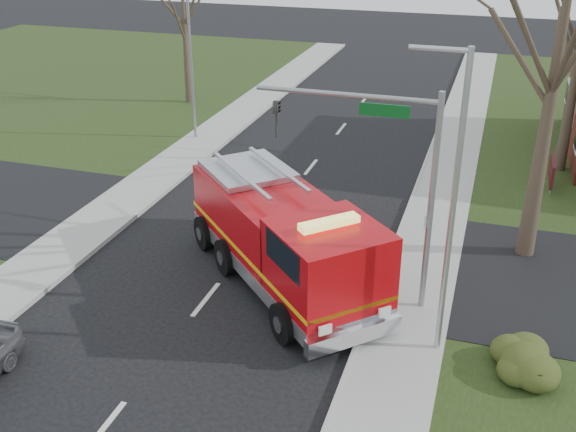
% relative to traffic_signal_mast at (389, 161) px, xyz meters
% --- Properties ---
extents(ground, '(120.00, 120.00, 0.00)m').
position_rel_traffic_signal_mast_xyz_m(ground, '(-5.21, -1.50, -4.71)').
color(ground, black).
rests_on(ground, ground).
extents(sidewalk_right, '(2.40, 80.00, 0.15)m').
position_rel_traffic_signal_mast_xyz_m(sidewalk_right, '(0.99, -1.50, -4.63)').
color(sidewalk_right, '#9FA09A').
rests_on(sidewalk_right, ground).
extents(sidewalk_left, '(2.40, 80.00, 0.15)m').
position_rel_traffic_signal_mast_xyz_m(sidewalk_left, '(-11.41, -1.50, -4.63)').
color(sidewalk_left, '#9FA09A').
rests_on(sidewalk_left, ground).
extents(health_center_sign, '(0.12, 2.00, 1.40)m').
position_rel_traffic_signal_mast_xyz_m(health_center_sign, '(5.29, 11.00, -3.83)').
color(health_center_sign, '#430F13').
rests_on(health_center_sign, ground).
extents(hedge_corner, '(2.80, 2.00, 0.90)m').
position_rel_traffic_signal_mast_xyz_m(hedge_corner, '(3.79, -2.50, -4.13)').
color(hedge_corner, '#2E3D16').
rests_on(hedge_corner, lawn_right).
extents(bare_tree_near, '(6.00, 6.00, 12.00)m').
position_rel_traffic_signal_mast_xyz_m(bare_tree_near, '(4.29, 4.50, 2.71)').
color(bare_tree_near, '#33291E').
rests_on(bare_tree_near, ground).
extents(bare_tree_left, '(4.50, 4.50, 9.00)m').
position_rel_traffic_signal_mast_xyz_m(bare_tree_left, '(-15.21, 18.50, 0.86)').
color(bare_tree_left, '#33291E').
rests_on(bare_tree_left, ground).
extents(traffic_signal_mast, '(5.29, 0.18, 6.80)m').
position_rel_traffic_signal_mast_xyz_m(traffic_signal_mast, '(0.00, 0.00, 0.00)').
color(traffic_signal_mast, gray).
rests_on(traffic_signal_mast, ground).
extents(streetlight_pole, '(1.48, 0.16, 8.40)m').
position_rel_traffic_signal_mast_xyz_m(streetlight_pole, '(1.93, -2.00, -0.16)').
color(streetlight_pole, '#B7BABF').
rests_on(streetlight_pole, ground).
extents(utility_pole_far, '(0.14, 0.14, 7.00)m').
position_rel_traffic_signal_mast_xyz_m(utility_pole_far, '(-12.01, 12.50, -1.21)').
color(utility_pole_far, gray).
rests_on(utility_pole_far, ground).
extents(fire_engine, '(8.14, 8.19, 3.48)m').
position_rel_traffic_signal_mast_xyz_m(fire_engine, '(-3.15, 0.20, -3.13)').
color(fire_engine, '#B2080E').
rests_on(fire_engine, ground).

